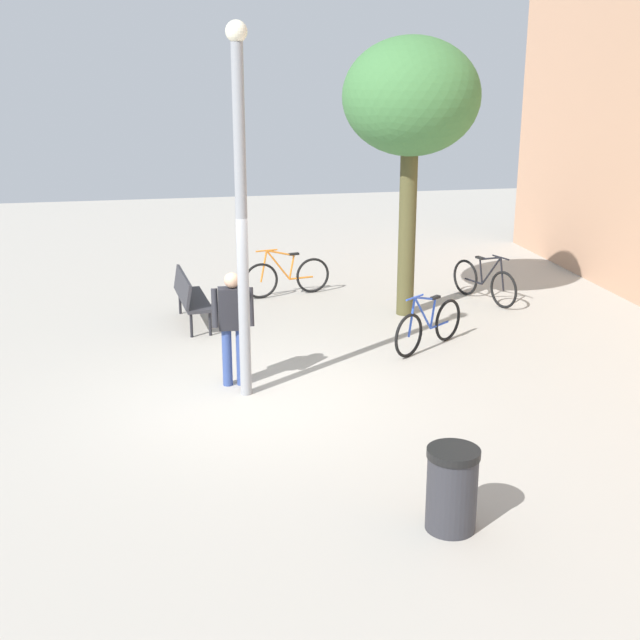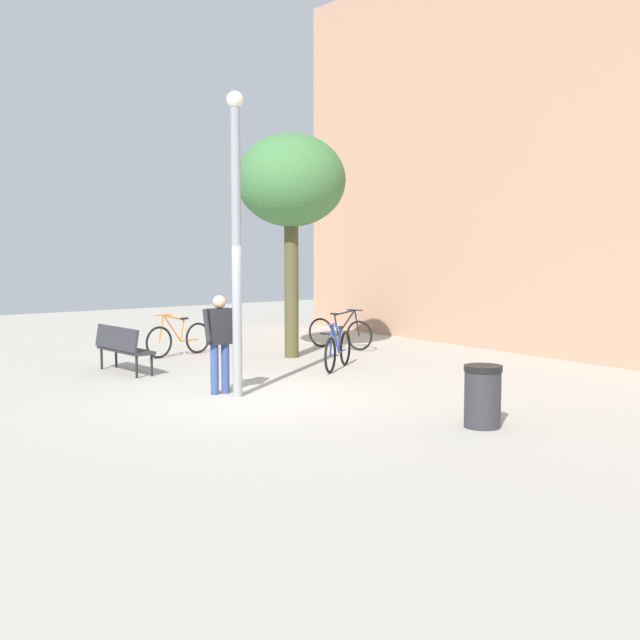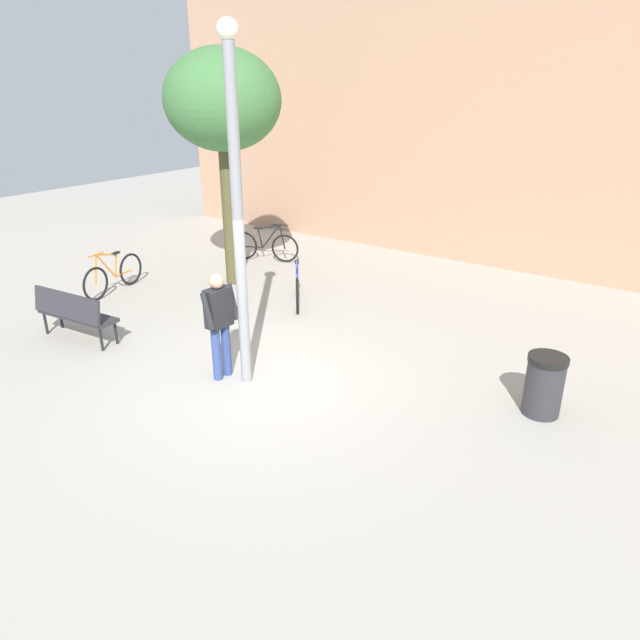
{
  "view_description": "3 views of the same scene",
  "coord_description": "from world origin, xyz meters",
  "px_view_note": "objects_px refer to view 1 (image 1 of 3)",
  "views": [
    {
      "loc": [
        10.96,
        -1.2,
        4.53
      ],
      "look_at": [
        0.44,
        0.83,
        1.22
      ],
      "focal_mm": 47.79,
      "sensor_mm": 36.0,
      "label": 1
    },
    {
      "loc": [
        11.67,
        -6.89,
        2.59
      ],
      "look_at": [
        -0.21,
        1.6,
        1.18
      ],
      "focal_mm": 46.5,
      "sensor_mm": 36.0,
      "label": 2
    },
    {
      "loc": [
        5.26,
        -5.89,
        4.28
      ],
      "look_at": [
        0.51,
        0.87,
        0.83
      ],
      "focal_mm": 32.48,
      "sensor_mm": 36.0,
      "label": 3
    }
  ],
  "objects_px": {
    "bicycle_orange": "(287,277)",
    "person_by_lamppost": "(233,321)",
    "bicycle_blue": "(429,326)",
    "plaza_tree": "(411,100)",
    "bicycle_black": "(484,282)",
    "lamppost": "(241,199)",
    "park_bench": "(189,295)",
    "trash_bin": "(452,489)"
  },
  "relations": [
    {
      "from": "bicycle_black",
      "to": "trash_bin",
      "type": "xyz_separation_m",
      "value": [
        7.84,
        -3.42,
        0.05
      ]
    },
    {
      "from": "lamppost",
      "to": "park_bench",
      "type": "bearing_deg",
      "value": -169.72
    },
    {
      "from": "bicycle_black",
      "to": "plaza_tree",
      "type": "bearing_deg",
      "value": -73.01
    },
    {
      "from": "bicycle_orange",
      "to": "bicycle_black",
      "type": "bearing_deg",
      "value": 72.93
    },
    {
      "from": "plaza_tree",
      "to": "bicycle_black",
      "type": "relative_size",
      "value": 2.86
    },
    {
      "from": "person_by_lamppost",
      "to": "bicycle_blue",
      "type": "xyz_separation_m",
      "value": [
        -1.01,
        3.24,
        -0.58
      ]
    },
    {
      "from": "plaza_tree",
      "to": "person_by_lamppost",
      "type": "bearing_deg",
      "value": -49.01
    },
    {
      "from": "plaza_tree",
      "to": "trash_bin",
      "type": "relative_size",
      "value": 5.65
    },
    {
      "from": "lamppost",
      "to": "bicycle_black",
      "type": "distance_m",
      "value": 6.79
    },
    {
      "from": "plaza_tree",
      "to": "bicycle_blue",
      "type": "xyz_separation_m",
      "value": [
        1.97,
        -0.19,
        -3.45
      ]
    },
    {
      "from": "park_bench",
      "to": "plaza_tree",
      "type": "relative_size",
      "value": 0.33
    },
    {
      "from": "bicycle_orange",
      "to": "bicycle_blue",
      "type": "distance_m",
      "value": 4.03
    },
    {
      "from": "trash_bin",
      "to": "bicycle_black",
      "type": "bearing_deg",
      "value": 156.45
    },
    {
      "from": "person_by_lamppost",
      "to": "bicycle_black",
      "type": "xyz_separation_m",
      "value": [
        -3.51,
        5.17,
        -0.58
      ]
    },
    {
      "from": "lamppost",
      "to": "park_bench",
      "type": "xyz_separation_m",
      "value": [
        -3.43,
        -0.62,
        -2.2
      ]
    },
    {
      "from": "person_by_lamppost",
      "to": "bicycle_orange",
      "type": "bearing_deg",
      "value": 162.33
    },
    {
      "from": "plaza_tree",
      "to": "bicycle_black",
      "type": "distance_m",
      "value": 3.9
    },
    {
      "from": "park_bench",
      "to": "bicycle_orange",
      "type": "distance_m",
      "value": 2.54
    },
    {
      "from": "person_by_lamppost",
      "to": "bicycle_black",
      "type": "bearing_deg",
      "value": 124.16
    },
    {
      "from": "person_by_lamppost",
      "to": "bicycle_orange",
      "type": "distance_m",
      "value": 4.9
    },
    {
      "from": "lamppost",
      "to": "trash_bin",
      "type": "xyz_separation_m",
      "value": [
        3.96,
        1.63,
        -2.31
      ]
    },
    {
      "from": "bicycle_blue",
      "to": "plaza_tree",
      "type": "bearing_deg",
      "value": 174.58
    },
    {
      "from": "bicycle_blue",
      "to": "trash_bin",
      "type": "relative_size",
      "value": 1.69
    },
    {
      "from": "trash_bin",
      "to": "bicycle_orange",
      "type": "bearing_deg",
      "value": -178.27
    },
    {
      "from": "bicycle_orange",
      "to": "bicycle_blue",
      "type": "height_order",
      "value": "same"
    },
    {
      "from": "person_by_lamppost",
      "to": "trash_bin",
      "type": "height_order",
      "value": "person_by_lamppost"
    },
    {
      "from": "bicycle_black",
      "to": "trash_bin",
      "type": "distance_m",
      "value": 8.56
    },
    {
      "from": "plaza_tree",
      "to": "trash_bin",
      "type": "distance_m",
      "value": 8.23
    },
    {
      "from": "lamppost",
      "to": "person_by_lamppost",
      "type": "relative_size",
      "value": 2.98
    },
    {
      "from": "park_bench",
      "to": "bicycle_black",
      "type": "bearing_deg",
      "value": 94.55
    },
    {
      "from": "lamppost",
      "to": "park_bench",
      "type": "distance_m",
      "value": 4.13
    },
    {
      "from": "lamppost",
      "to": "person_by_lamppost",
      "type": "xyz_separation_m",
      "value": [
        -0.38,
        -0.12,
        -1.78
      ]
    },
    {
      "from": "bicycle_orange",
      "to": "bicycle_black",
      "type": "height_order",
      "value": "same"
    },
    {
      "from": "park_bench",
      "to": "bicycle_blue",
      "type": "height_order",
      "value": "bicycle_blue"
    },
    {
      "from": "bicycle_orange",
      "to": "person_by_lamppost",
      "type": "bearing_deg",
      "value": -17.67
    },
    {
      "from": "person_by_lamppost",
      "to": "plaza_tree",
      "type": "bearing_deg",
      "value": 130.99
    },
    {
      "from": "bicycle_blue",
      "to": "trash_bin",
      "type": "height_order",
      "value": "bicycle_blue"
    },
    {
      "from": "bicycle_orange",
      "to": "bicycle_black",
      "type": "relative_size",
      "value": 1.03
    },
    {
      "from": "trash_bin",
      "to": "bicycle_blue",
      "type": "bearing_deg",
      "value": 164.45
    },
    {
      "from": "bicycle_orange",
      "to": "trash_bin",
      "type": "relative_size",
      "value": 2.05
    },
    {
      "from": "bicycle_blue",
      "to": "trash_bin",
      "type": "distance_m",
      "value": 5.55
    },
    {
      "from": "lamppost",
      "to": "person_by_lamppost",
      "type": "distance_m",
      "value": 1.83
    }
  ]
}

